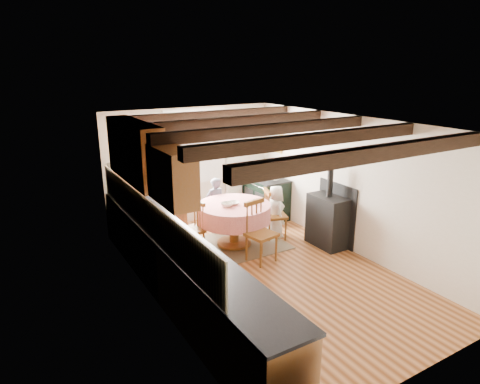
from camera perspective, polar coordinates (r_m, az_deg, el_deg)
floor at (r=6.88m, az=3.48°, el=-10.89°), size 3.60×5.50×0.00m
ceiling at (r=6.14m, az=3.88°, el=9.32°), size 3.60×5.50×0.00m
wall_back at (r=8.73m, az=-6.58°, el=3.52°), size 3.60×0.00×2.40m
wall_front at (r=4.60m, az=23.72°, el=-10.54°), size 3.60×0.00×2.40m
wall_left at (r=5.65m, az=-11.64°, el=-4.28°), size 0.00×5.50×2.40m
wall_right at (r=7.54m, az=15.04°, el=0.88°), size 0.00×5.50×2.40m
beam_a at (r=4.68m, az=17.94°, el=5.01°), size 3.60×0.16×0.16m
beam_b at (r=5.37m, az=9.96°, el=7.04°), size 3.60×0.16×0.16m
beam_c at (r=6.16m, az=3.86°, el=8.49°), size 3.60×0.16×0.16m
beam_d at (r=6.99m, az=-0.85°, el=9.55°), size 3.60×0.16×0.16m
beam_e at (r=7.87m, az=-4.55°, el=10.32°), size 3.60×0.16×0.16m
splash_left at (r=5.92m, az=-12.43°, el=-3.32°), size 0.02×4.50×0.55m
splash_back at (r=8.37m, az=-12.77°, el=2.62°), size 1.40×0.02×0.55m
base_cabinet_left at (r=6.05m, az=-8.49°, el=-10.51°), size 0.60×5.30×0.88m
base_cabinet_back at (r=8.31m, az=-12.15°, el=-2.92°), size 1.30×0.60×0.88m
worktop_left at (r=5.86m, az=-8.50°, el=-6.47°), size 0.64×5.30×0.04m
worktop_back at (r=8.15m, az=-12.30°, el=0.09°), size 1.30×0.64×0.04m
wall_cabinet_glass at (r=6.59m, az=-14.15°, el=5.41°), size 0.34×1.80×0.90m
wall_cabinet_solid at (r=5.22m, az=-9.23°, el=2.18°), size 0.34×0.90×0.70m
window_frame at (r=8.67m, az=-6.03°, el=6.15°), size 1.34×0.03×1.54m
window_pane at (r=8.68m, az=-6.04°, el=6.16°), size 1.20×0.01×1.40m
curtain_left at (r=8.39m, az=-10.94°, el=2.07°), size 0.35×0.10×2.10m
curtain_right at (r=9.09m, az=-0.83°, el=3.52°), size 0.35×0.10×2.10m
curtain_rod at (r=8.51m, az=-5.91°, el=10.04°), size 2.00×0.03×0.03m
wall_picture at (r=9.12m, az=4.77°, el=7.35°), size 0.04×0.50×0.60m
wall_plate at (r=9.08m, az=-0.52°, el=7.37°), size 0.30×0.02×0.30m
rug at (r=7.84m, az=-0.80°, el=-7.18°), size 1.79×1.39×0.01m
dining_table at (r=7.69m, az=-0.81°, el=-4.50°), size 1.33×1.33×0.80m
chair_near at (r=7.05m, az=2.94°, el=-5.48°), size 0.53×0.55×1.05m
chair_left at (r=7.37m, az=-6.69°, el=-4.91°), size 0.47×0.45×0.96m
chair_right at (r=8.02m, az=4.82°, el=-2.95°), size 0.55×0.54×0.98m
aga_range at (r=9.12m, az=3.58°, el=-0.71°), size 0.63×0.97×0.90m
cast_iron_stove at (r=7.75m, az=11.91°, el=-2.06°), size 0.44×0.74×1.47m
child_far at (r=8.33m, az=-3.38°, el=-1.71°), size 0.41×0.27×1.10m
child_right at (r=8.08m, az=4.85°, el=-2.65°), size 0.41×0.55×1.02m
bowl_a at (r=7.53m, az=-0.89°, el=-1.52°), size 0.21×0.21×0.05m
bowl_b at (r=7.43m, az=-1.78°, el=-1.72°), size 0.30×0.30×0.07m
cup at (r=7.53m, az=2.04°, el=-1.37°), size 0.14×0.14×0.09m
canister_tall at (r=8.11m, az=-13.92°, el=0.85°), size 0.13×0.13×0.22m
canister_wide at (r=8.22m, az=-13.08°, el=0.98°), size 0.17×0.17×0.18m
canister_slim at (r=8.18m, az=-10.94°, el=1.38°), size 0.10×0.10×0.28m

